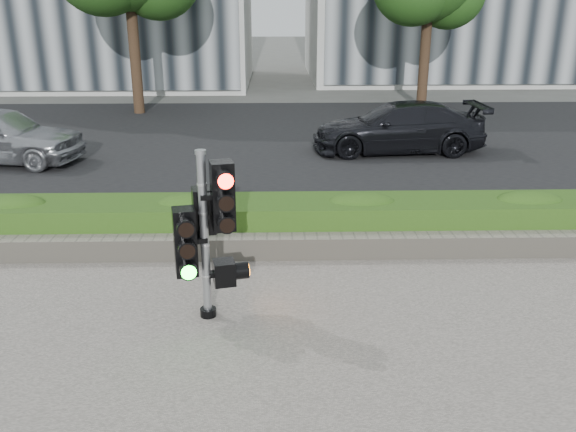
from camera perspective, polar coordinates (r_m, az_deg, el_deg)
The scene contains 7 objects.
ground at distance 7.58m, azimuth -2.04°, elevation -9.79°, with size 120.00×120.00×0.00m, color #51514C.
road at distance 17.01m, azimuth -1.75°, elevation 7.03°, with size 60.00×13.00×0.02m, color black.
curb at distance 10.42m, azimuth -1.90°, elevation -0.95°, with size 60.00×0.25×0.12m, color gray.
stone_wall at distance 9.20m, azimuth -1.95°, elevation -2.88°, with size 12.00×0.32×0.34m, color gray.
hedge at distance 9.75m, azimuth -1.94°, elevation -0.49°, with size 12.00×1.00×0.68m, color #508328.
traffic_signal at distance 7.24m, azimuth -7.66°, elevation -1.02°, with size 0.76×0.62×2.10m.
car_dark at distance 15.87m, azimuth 10.26°, elevation 8.16°, with size 1.76×4.33×1.26m, color black.
Camera 1 is at (0.10, -6.60, 3.72)m, focal length 38.00 mm.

